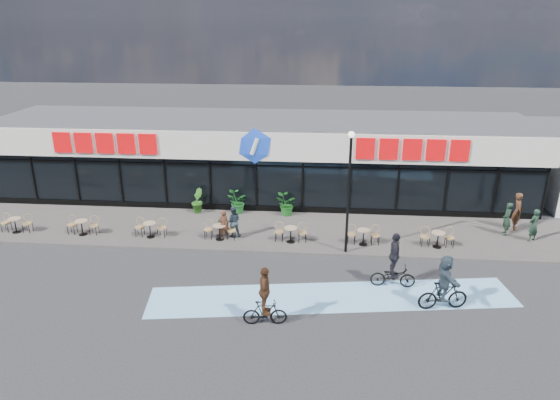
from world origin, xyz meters
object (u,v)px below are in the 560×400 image
at_px(patron_left, 224,225).
at_px(potted_plant_right, 286,205).
at_px(pedestrian_b, 518,211).
at_px(lamp_post, 349,183).
at_px(potted_plant_mid, 237,202).
at_px(pedestrian_c, 534,225).
at_px(bistro_set_0, 16,223).
at_px(potted_plant_left, 197,201).
at_px(cyclist_b, 394,266).
at_px(patron_right, 233,221).
at_px(pedestrian_a, 507,219).
at_px(cyclist_a, 444,285).

bearing_deg(patron_left, potted_plant_right, -154.63).
relative_size(potted_plant_right, pedestrian_b, 0.61).
relative_size(lamp_post, potted_plant_mid, 4.62).
bearing_deg(pedestrian_c, bistro_set_0, -29.57).
bearing_deg(pedestrian_c, potted_plant_left, -39.72).
relative_size(lamp_post, potted_plant_right, 4.75).
height_order(patron_left, cyclist_b, cyclist_b).
distance_m(lamp_post, potted_plant_left, 9.26).
bearing_deg(patron_right, pedestrian_c, 170.44).
xyz_separation_m(pedestrian_a, pedestrian_c, (1.00, -0.67, -0.02)).
height_order(lamp_post, cyclist_b, lamp_post).
relative_size(potted_plant_left, patron_right, 0.86).
height_order(patron_right, cyclist_a, cyclist_a).
height_order(lamp_post, potted_plant_mid, lamp_post).
relative_size(potted_plant_right, cyclist_b, 0.50).
relative_size(lamp_post, pedestrian_a, 3.38).
bearing_deg(cyclist_b, pedestrian_b, 41.58).
xyz_separation_m(potted_plant_right, pedestrian_b, (11.56, -0.91, 0.37)).
bearing_deg(potted_plant_mid, pedestrian_b, -4.15).
xyz_separation_m(lamp_post, cyclist_b, (1.73, -2.79, -2.46)).
relative_size(potted_plant_left, potted_plant_mid, 1.10).
bearing_deg(potted_plant_right, pedestrian_a, -8.31).
distance_m(lamp_post, potted_plant_right, 5.80).
height_order(potted_plant_mid, pedestrian_c, pedestrian_c).
bearing_deg(pedestrian_b, patron_left, 110.23).
distance_m(potted_plant_right, cyclist_a, 10.56).
height_order(potted_plant_left, pedestrian_b, pedestrian_b).
relative_size(pedestrian_b, cyclist_b, 0.83).
height_order(potted_plant_right, patron_right, patron_right).
relative_size(potted_plant_right, pedestrian_a, 0.71).
height_order(potted_plant_mid, potted_plant_right, potted_plant_mid).
bearing_deg(patron_left, patron_right, -164.08).
bearing_deg(potted_plant_left, patron_left, -57.72).
xyz_separation_m(potted_plant_mid, cyclist_b, (7.41, -7.07, 0.20)).
bearing_deg(lamp_post, potted_plant_right, 126.00).
xyz_separation_m(potted_plant_right, patron_left, (-2.73, -3.25, 0.15)).
xyz_separation_m(patron_right, cyclist_b, (7.08, -4.04, 0.03)).
height_order(patron_left, cyclist_a, cyclist_a).
height_order(potted_plant_right, patron_left, patron_left).
bearing_deg(patron_right, potted_plant_mid, -96.01).
height_order(potted_plant_right, cyclist_a, cyclist_a).
distance_m(lamp_post, pedestrian_b, 9.43).
height_order(potted_plant_right, pedestrian_b, pedestrian_b).
height_order(bistro_set_0, cyclist_b, cyclist_b).
xyz_separation_m(bistro_set_0, patron_right, (10.75, 0.35, 0.31)).
bearing_deg(potted_plant_right, pedestrian_c, -10.75).
distance_m(potted_plant_mid, pedestrian_c, 14.70).
height_order(bistro_set_0, pedestrian_b, pedestrian_b).
relative_size(pedestrian_a, pedestrian_b, 0.86).
relative_size(pedestrian_c, cyclist_a, 0.74).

